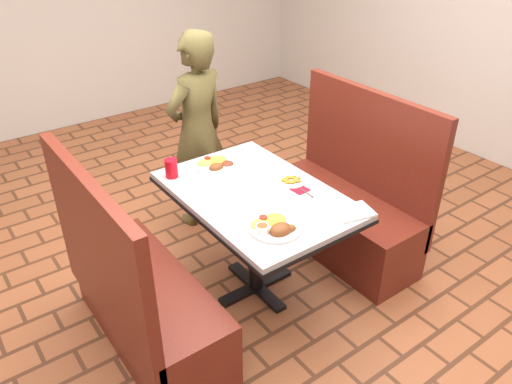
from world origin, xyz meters
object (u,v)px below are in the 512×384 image
(booth_bench_right, at_px, (345,209))
(diner_person, at_px, (197,132))
(far_dinner_plate, at_px, (216,162))
(plantain_plate, at_px, (291,181))
(near_dinner_plate, at_px, (275,224))
(booth_bench_left, at_px, (141,300))
(dining_table, at_px, (256,206))
(red_tumbler, at_px, (171,168))

(booth_bench_right, xyz_separation_m, diner_person, (-0.63, 0.97, 0.42))
(booth_bench_right, relative_size, far_dinner_plate, 4.15)
(plantain_plate, bearing_deg, near_dinner_plate, -139.27)
(booth_bench_left, height_order, diner_person, diner_person)
(booth_bench_left, bearing_deg, booth_bench_right, 0.00)
(dining_table, bearing_deg, booth_bench_left, 180.00)
(booth_bench_left, xyz_separation_m, plantain_plate, (1.04, -0.03, 0.43))
(near_dinner_plate, height_order, far_dinner_plate, near_dinner_plate)
(red_tumbler, bearing_deg, booth_bench_left, -136.20)
(booth_bench_right, distance_m, plantain_plate, 0.70)
(near_dinner_plate, xyz_separation_m, far_dinner_plate, (0.14, 0.79, -0.01))
(diner_person, distance_m, plantain_plate, 1.00)
(booth_bench_left, height_order, booth_bench_right, same)
(booth_bench_left, xyz_separation_m, booth_bench_right, (1.60, 0.00, 0.00))
(booth_bench_right, bearing_deg, plantain_plate, -176.67)
(booth_bench_left, xyz_separation_m, near_dinner_plate, (0.65, -0.37, 0.45))
(plantain_plate, distance_m, red_tumbler, 0.75)
(dining_table, xyz_separation_m, booth_bench_left, (-0.80, 0.00, -0.32))
(near_dinner_plate, bearing_deg, booth_bench_left, 150.44)
(booth_bench_left, height_order, near_dinner_plate, booth_bench_left)
(dining_table, xyz_separation_m, booth_bench_right, (0.80, 0.00, -0.32))
(diner_person, relative_size, red_tumbler, 12.68)
(far_dinner_plate, xyz_separation_m, plantain_plate, (0.26, -0.46, -0.02))
(dining_table, xyz_separation_m, plantain_plate, (0.24, -0.03, 0.11))
(booth_bench_right, bearing_deg, near_dinner_plate, -158.73)
(far_dinner_plate, distance_m, plantain_plate, 0.52)
(far_dinner_plate, height_order, plantain_plate, far_dinner_plate)
(dining_table, bearing_deg, red_tumbler, 123.84)
(diner_person, bearing_deg, dining_table, 68.08)
(booth_bench_right, bearing_deg, dining_table, 180.00)
(dining_table, bearing_deg, booth_bench_right, 0.00)
(booth_bench_right, distance_m, far_dinner_plate, 1.02)
(diner_person, xyz_separation_m, near_dinner_plate, (-0.31, -1.34, 0.03))
(far_dinner_plate, xyz_separation_m, red_tumbler, (-0.30, 0.04, 0.03))
(booth_bench_left, relative_size, plantain_plate, 6.88)
(dining_table, xyz_separation_m, diner_person, (0.17, 0.97, 0.10))
(near_dinner_plate, bearing_deg, dining_table, 68.06)
(dining_table, bearing_deg, far_dinner_plate, 91.82)
(booth_bench_left, height_order, far_dinner_plate, booth_bench_left)
(diner_person, relative_size, plantain_plate, 8.62)
(booth_bench_left, distance_m, booth_bench_right, 1.60)
(far_dinner_plate, relative_size, plantain_plate, 1.66)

